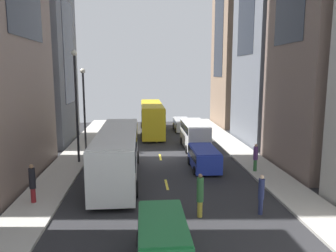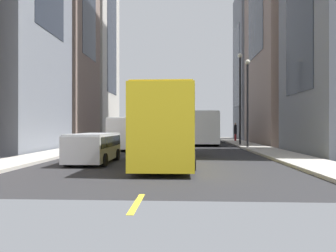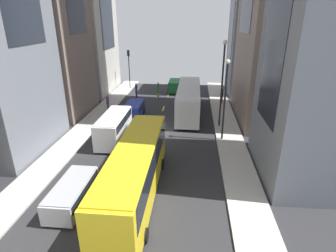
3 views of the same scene
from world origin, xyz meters
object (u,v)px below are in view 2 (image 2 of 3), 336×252
Objects in this scene: car_green_2 at (181,132)px; pedestrian_walking_far at (140,132)px; car_silver_1 at (94,145)px; city_bus_white at (202,125)px; pedestrian_crossing_mid at (112,133)px; pedestrian_crossing_near at (235,131)px; pedestrian_waiting_curb at (164,132)px; delivery_van_white at (127,131)px; traffic_light_near_corner at (131,110)px; car_blue_0 at (143,135)px; streetcar_yellow at (168,122)px.

pedestrian_walking_far is at bearing 36.48° from car_green_2.
city_bus_white is at bearing -110.28° from car_silver_1.
pedestrian_walking_far is at bearing 3.57° from pedestrian_crossing_mid.
pedestrian_crossing_near is 9.17m from pedestrian_waiting_curb.
delivery_van_white is 1.34× the size of car_silver_1.
city_bus_white is 1.95× the size of traffic_light_near_corner.
pedestrian_waiting_curb is (8.89, -2.26, -0.10)m from pedestrian_crossing_near.
pedestrian_waiting_curb is at bearing 61.08° from car_green_2.
pedestrian_crossing_near is at bearing 153.31° from traffic_light_near_corner.
delivery_van_white is at bearing 77.13° from car_green_2.
pedestrian_crossing_near is at bearing -151.03° from car_blue_0.
pedestrian_walking_far is at bearing -40.13° from city_bus_white.
pedestrian_waiting_curb is at bearing -95.01° from car_silver_1.
city_bus_white is 5.16× the size of pedestrian_waiting_curb.
traffic_light_near_corner is (3.04, -19.91, 2.80)m from delivery_van_white.
pedestrian_crossing_near is 0.36× the size of traffic_light_near_corner.
traffic_light_near_corner is (2.05, -4.89, 3.18)m from pedestrian_walking_far.
city_bus_white is at bearing 102.88° from car_green_2.
pedestrian_crossing_near is (-10.67, -5.91, 0.35)m from car_blue_0.
delivery_van_white is 2.87× the size of pedestrian_walking_far.
city_bus_white is at bearing -20.19° from pedestrian_crossing_near.
car_green_2 is (-4.30, -28.53, 0.13)m from car_silver_1.
car_blue_0 is 2.00× the size of pedestrian_walking_far.
car_blue_0 is 1.86× the size of pedestrian_waiting_curb.
delivery_van_white is 2.67× the size of pedestrian_waiting_curb.
car_silver_1 is 24.62m from pedestrian_walking_far.
traffic_light_near_corner is at bearing -7.37° from car_green_2.
car_blue_0 is at bearing -88.50° from pedestrian_crossing_mid.
traffic_light_near_corner is (14.11, -7.09, 3.01)m from pedestrian_crossing_near.
car_silver_1 is 0.75× the size of traffic_light_near_corner.
car_blue_0 is (6.31, 1.62, -1.05)m from city_bus_white.
car_silver_1 is 1.12× the size of car_green_2.
delivery_van_white reaches higher than pedestrian_waiting_curb.
car_green_2 is at bearing -108.06° from car_blue_0.
delivery_van_white is at bearing 172.13° from pedestrian_waiting_curb.
car_blue_0 reaches higher than car_silver_1.
streetcar_yellow reaches higher than pedestrian_crossing_mid.
traffic_light_near_corner is at bearing -91.41° from pedestrian_crossing_near.
pedestrian_crossing_near is at bearing -50.97° from pedestrian_crossing_mid.
pedestrian_waiting_curb is at bearing 137.23° from traffic_light_near_corner.
pedestrian_crossing_near is 12.26m from pedestrian_walking_far.
pedestrian_crossing_near reaches higher than pedestrian_waiting_curb.
pedestrian_walking_far is 0.35× the size of traffic_light_near_corner.
delivery_van_white is 20.33m from traffic_light_near_corner.
car_green_2 is (-0.52, -27.37, -1.10)m from streetcar_yellow.
car_green_2 is 1.91× the size of pedestrian_walking_far.
pedestrian_walking_far is 3.18m from pedestrian_waiting_curb.
pedestrian_crossing_near is at bearing -116.26° from car_silver_1.
city_bus_white is at bearing -128.22° from delivery_van_white.
car_blue_0 is 8.24m from pedestrian_walking_far.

